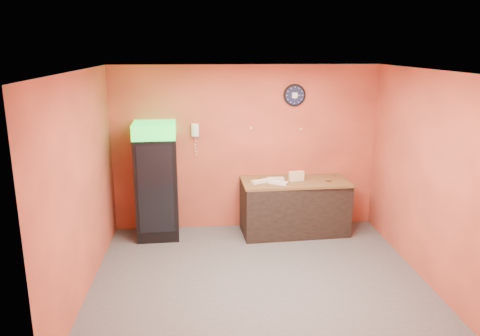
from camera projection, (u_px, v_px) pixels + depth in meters
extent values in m
plane|color=#47474C|center=(258.00, 279.00, 6.40)|extent=(4.50, 4.50, 0.00)
cube|color=#D8593D|center=(245.00, 148.00, 7.97)|extent=(4.50, 0.02, 2.80)
cube|color=#D8593D|center=(82.00, 185.00, 5.87)|extent=(0.02, 4.00, 2.80)
cube|color=#D8593D|center=(427.00, 177.00, 6.22)|extent=(0.02, 4.00, 2.80)
cube|color=white|center=(261.00, 71.00, 5.69)|extent=(4.50, 4.00, 0.02)
cube|color=black|center=(157.00, 188.00, 7.66)|extent=(0.70, 0.70, 1.68)
cube|color=#18D12E|center=(154.00, 130.00, 7.42)|extent=(0.70, 0.70, 0.24)
cube|color=black|center=(154.00, 190.00, 7.31)|extent=(0.56, 0.04, 1.44)
cube|color=black|center=(294.00, 208.00, 7.90)|extent=(1.80, 0.90, 0.88)
cylinder|color=black|center=(294.00, 95.00, 7.79)|extent=(0.37, 0.05, 0.37)
cylinder|color=#0F1433|center=(295.00, 95.00, 7.76)|extent=(0.32, 0.01, 0.32)
cube|color=white|center=(295.00, 95.00, 7.75)|extent=(0.09, 0.00, 0.09)
cube|color=white|center=(195.00, 130.00, 7.78)|extent=(0.12, 0.07, 0.21)
cube|color=white|center=(195.00, 130.00, 7.73)|extent=(0.05, 0.04, 0.18)
cube|color=brown|center=(295.00, 182.00, 7.79)|extent=(1.80, 0.87, 0.04)
cube|color=beige|center=(296.00, 179.00, 7.77)|extent=(0.26, 0.14, 0.05)
cube|color=beige|center=(296.00, 176.00, 7.76)|extent=(0.26, 0.14, 0.05)
cube|color=beige|center=(297.00, 173.00, 7.75)|extent=(0.26, 0.14, 0.05)
cube|color=silver|center=(260.00, 181.00, 7.66)|extent=(0.31, 0.22, 0.04)
cube|color=silver|center=(278.00, 183.00, 7.59)|extent=(0.32, 0.25, 0.04)
cube|color=silver|center=(276.00, 179.00, 7.81)|extent=(0.28, 0.11, 0.04)
cylinder|color=silver|center=(300.00, 177.00, 7.85)|extent=(0.07, 0.07, 0.07)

